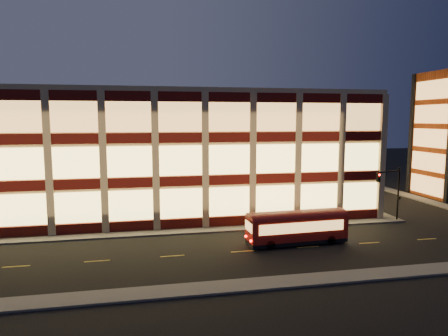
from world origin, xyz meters
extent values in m
plane|color=black|center=(0.00, 0.00, 0.00)|extent=(200.00, 200.00, 0.00)
cube|color=#514F4C|center=(-3.00, 1.00, 0.07)|extent=(54.00, 2.00, 0.15)
cube|color=#514F4C|center=(23.00, 17.00, 0.07)|extent=(2.00, 30.00, 0.15)
cube|color=#514F4C|center=(34.00, 17.00, 0.07)|extent=(2.00, 30.00, 0.15)
cube|color=#514F4C|center=(0.00, -13.00, 0.07)|extent=(100.00, 2.00, 0.15)
cube|color=tan|center=(-3.00, 17.00, 7.00)|extent=(50.00, 30.00, 14.00)
cube|color=tan|center=(-3.00, 17.00, 14.25)|extent=(50.40, 30.40, 0.50)
cube|color=#470C0A|center=(-3.00, 1.88, 0.65)|extent=(50.10, 0.25, 1.00)
cube|color=#FED66A|center=(-3.00, 1.90, 2.75)|extent=(49.00, 0.20, 3.00)
cube|color=#470C0A|center=(22.12, 17.00, 0.65)|extent=(0.25, 30.10, 1.00)
cube|color=#FED66A|center=(22.10, 17.00, 2.75)|extent=(0.20, 29.00, 3.00)
cube|color=#470C0A|center=(-3.00, 1.88, 5.05)|extent=(50.10, 0.25, 1.00)
cube|color=#FED66A|center=(-3.00, 1.90, 7.15)|extent=(49.00, 0.20, 3.00)
cube|color=#470C0A|center=(22.12, 17.00, 5.05)|extent=(0.25, 30.10, 1.00)
cube|color=#FED66A|center=(22.10, 17.00, 7.15)|extent=(0.20, 29.00, 3.00)
cube|color=#470C0A|center=(-3.00, 1.88, 9.45)|extent=(50.10, 0.25, 1.00)
cube|color=#FED66A|center=(-3.00, 1.90, 11.55)|extent=(49.00, 0.20, 3.00)
cube|color=#470C0A|center=(22.12, 17.00, 9.45)|extent=(0.25, 30.10, 1.00)
cube|color=#FED66A|center=(22.10, 17.00, 11.55)|extent=(0.20, 29.00, 3.00)
cube|color=black|center=(36.00, 16.00, 9.00)|extent=(0.60, 0.60, 18.00)
cube|color=#EDA653|center=(35.92, 12.00, 1.80)|extent=(0.16, 6.60, 2.60)
cube|color=#EDA653|center=(35.92, 12.00, 5.20)|extent=(0.16, 6.60, 2.60)
cube|color=#EDA653|center=(35.92, 12.00, 8.60)|extent=(0.16, 6.60, 2.60)
cube|color=#EDA653|center=(35.92, 12.00, 12.00)|extent=(0.16, 6.60, 2.60)
cube|color=#EDA653|center=(35.92, 12.00, 15.40)|extent=(0.16, 6.60, 2.60)
cylinder|color=black|center=(23.50, 0.80, 3.00)|extent=(0.18, 0.18, 6.00)
cylinder|color=black|center=(21.75, 0.05, 5.70)|extent=(3.56, 1.63, 0.14)
cube|color=black|center=(20.00, -0.70, 5.20)|extent=(0.32, 0.32, 0.95)
sphere|color=#FF0C05|center=(20.00, -0.88, 5.50)|extent=(0.20, 0.20, 0.20)
cube|color=black|center=(23.50, 0.60, 2.60)|extent=(0.25, 0.18, 0.28)
cube|color=maroon|center=(9.36, -4.85, 1.55)|extent=(9.25, 2.76, 2.10)
cube|color=black|center=(9.36, -4.85, 0.32)|extent=(9.25, 2.76, 0.32)
cylinder|color=black|center=(6.49, -6.01, 0.41)|extent=(0.84, 0.32, 0.82)
cylinder|color=black|center=(6.39, -4.00, 0.41)|extent=(0.84, 0.32, 0.82)
cylinder|color=black|center=(12.33, -5.70, 0.41)|extent=(0.84, 0.32, 0.82)
cylinder|color=black|center=(12.23, -3.69, 0.41)|extent=(0.84, 0.32, 0.82)
cube|color=#EDA653|center=(9.42, -6.02, 1.83)|extent=(8.04, 0.48, 0.91)
cube|color=#EDA653|center=(9.30, -3.68, 1.83)|extent=(8.04, 0.48, 0.91)
camera|label=1|loc=(-4.05, -38.18, 11.33)|focal=32.00mm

